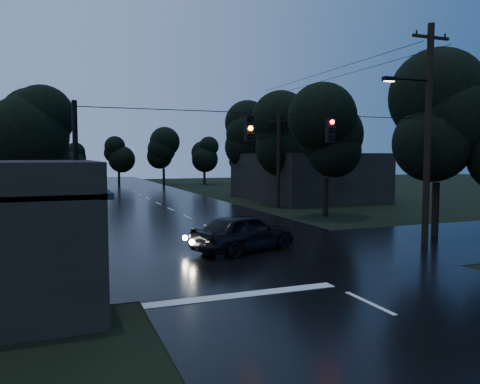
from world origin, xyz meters
TOP-DOWN VIEW (x-y plane):
  - main_road at (0.00, 30.00)m, footprint 12.00×120.00m
  - cross_street at (0.00, 12.00)m, footprint 60.00×9.00m
  - building_far_right at (14.00, 34.00)m, footprint 10.00×14.00m
  - utility_pole_main at (7.41, 11.00)m, footprint 3.50×0.30m
  - utility_pole_far at (8.30, 28.00)m, footprint 2.00×0.30m
  - anchor_pole_left at (-7.50, 11.00)m, footprint 0.18×0.18m
  - span_signals at (0.56, 10.99)m, footprint 15.00×0.37m
  - tree_corner_near at (10.00, 13.00)m, footprint 4.48×4.48m
  - tree_left_a at (-9.00, 22.00)m, footprint 3.92×3.92m
  - tree_left_b at (-9.60, 30.00)m, footprint 4.20×4.20m
  - tree_left_c at (-10.20, 40.00)m, footprint 4.48×4.48m
  - tree_right_a at (9.00, 22.00)m, footprint 4.20×4.20m
  - tree_right_b at (9.60, 30.00)m, footprint 4.48×4.48m
  - tree_right_c at (10.20, 40.00)m, footprint 4.76×4.76m
  - car at (-0.57, 13.10)m, footprint 5.30×3.58m

SIDE VIEW (x-z plane):
  - main_road at x=0.00m, z-range -0.01..0.01m
  - cross_street at x=0.00m, z-range -0.01..0.01m
  - car at x=-0.57m, z-range 0.00..1.68m
  - building_far_right at x=14.00m, z-range 0.00..4.40m
  - anchor_pole_left at x=-7.50m, z-range 0.00..6.00m
  - utility_pole_far at x=8.30m, z-range 0.13..7.63m
  - tree_left_a at x=-9.00m, z-range 1.11..9.37m
  - span_signals at x=0.56m, z-range 4.69..5.80m
  - utility_pole_main at x=7.41m, z-range 0.26..10.26m
  - tree_left_b at x=-9.60m, z-range 1.19..10.04m
  - tree_right_a at x=9.00m, z-range 1.19..10.04m
  - tree_corner_near at x=10.00m, z-range 1.27..10.71m
  - tree_left_c at x=-10.20m, z-range 1.27..10.71m
  - tree_right_b at x=9.60m, z-range 1.27..10.71m
  - tree_right_c at x=10.20m, z-range 1.35..11.38m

